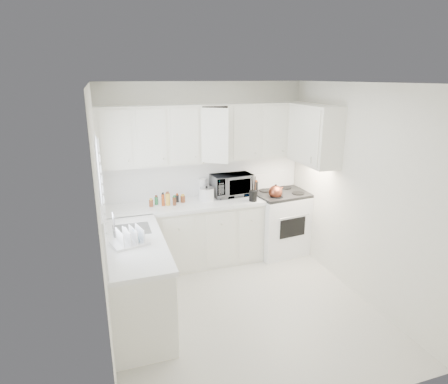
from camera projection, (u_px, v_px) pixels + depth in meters
name	position (u px, v px, depth m)	size (l,w,h in m)	color
floor	(242.00, 307.00, 4.53)	(3.20, 3.20, 0.00)	beige
ceiling	(246.00, 83.00, 3.77)	(3.20, 3.20, 0.00)	white
wall_back	(205.00, 172.00, 5.60)	(3.00, 3.00, 0.00)	silver
wall_front	(325.00, 274.00, 2.70)	(3.00, 3.00, 0.00)	silver
wall_left	(102.00, 221.00, 3.70)	(3.20, 3.20, 0.00)	silver
wall_right	(358.00, 193.00, 4.61)	(3.20, 3.20, 0.00)	silver
window_blinds	(101.00, 187.00, 3.95)	(0.06, 0.96, 1.06)	white
lower_cabinets_back	(186.00, 236.00, 5.46)	(2.22, 0.60, 0.90)	silver
lower_cabinets_left	(137.00, 282.00, 4.22)	(0.60, 1.60, 0.90)	silver
countertop_back	(185.00, 205.00, 5.32)	(2.24, 0.64, 0.05)	white
countertop_left	(135.00, 243.00, 4.09)	(0.64, 1.62, 0.05)	white
backsplash_back	(205.00, 177.00, 5.62)	(2.98, 0.02, 0.55)	white
backsplash_left	(103.00, 221.00, 3.91)	(0.02, 1.60, 0.55)	white
upper_cabinets_back	(208.00, 161.00, 5.40)	(3.00, 0.33, 0.80)	silver
upper_cabinets_right	(312.00, 164.00, 5.24)	(0.33, 0.90, 0.80)	silver
sink	(131.00, 220.00, 4.36)	(0.42, 0.38, 0.30)	gray
stove	(280.00, 214.00, 5.83)	(0.81, 0.67, 1.25)	white
tea_kettle	(276.00, 191.00, 5.50)	(0.25, 0.21, 0.23)	#A0372B
frying_pan	(287.00, 189.00, 5.93)	(0.24, 0.41, 0.04)	black
microwave	(231.00, 182.00, 5.63)	(0.59, 0.33, 0.40)	gray
rice_cooker	(207.00, 193.00, 5.41)	(0.21, 0.21, 0.21)	white
paper_towel	(203.00, 188.00, 5.58)	(0.12, 0.12, 0.27)	white
utensil_crock	(253.00, 189.00, 5.35)	(0.12, 0.12, 0.37)	black
dish_rack	(129.00, 236.00, 3.98)	(0.36, 0.27, 0.20)	white
spice_left_0	(150.00, 199.00, 5.27)	(0.06, 0.06, 0.13)	brown
spice_left_1	(157.00, 201.00, 5.21)	(0.06, 0.06, 0.13)	#256F3E
spice_left_2	(161.00, 198.00, 5.31)	(0.06, 0.06, 0.13)	#A53F16
spice_left_3	(167.00, 200.00, 5.25)	(0.06, 0.06, 0.13)	yellow
spice_left_4	(171.00, 197.00, 5.36)	(0.06, 0.06, 0.13)	brown
spice_left_5	(178.00, 199.00, 5.30)	(0.06, 0.06, 0.13)	black
spice_left_6	(182.00, 196.00, 5.40)	(0.06, 0.06, 0.13)	brown
sauce_right_0	(244.00, 187.00, 5.73)	(0.06, 0.06, 0.19)	#A53F16
sauce_right_1	(249.00, 188.00, 5.69)	(0.06, 0.06, 0.19)	yellow
sauce_right_2	(251.00, 187.00, 5.76)	(0.06, 0.06, 0.19)	brown
sauce_right_3	(256.00, 188.00, 5.72)	(0.06, 0.06, 0.19)	black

